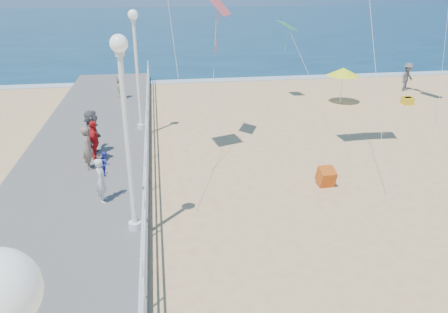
{
  "coord_description": "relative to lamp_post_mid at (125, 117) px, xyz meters",
  "views": [
    {
      "loc": [
        -4.51,
        -10.89,
        6.93
      ],
      "look_at": [
        -2.5,
        2.0,
        1.6
      ],
      "focal_mm": 35.0,
      "sensor_mm": 36.0,
      "label": 1
    }
  ],
  "objects": [
    {
      "name": "ground",
      "position": [
        5.35,
        0.0,
        -3.66
      ],
      "size": [
        160.0,
        160.0,
        0.0
      ],
      "primitive_type": "plane",
      "color": "#E8BB79",
      "rests_on": "ground"
    },
    {
      "name": "ocean",
      "position": [
        5.35,
        65.0,
        -3.65
      ],
      "size": [
        160.0,
        90.0,
        0.05
      ],
      "primitive_type": "cube",
      "color": "#0C304B",
      "rests_on": "ground"
    },
    {
      "name": "surf_line",
      "position": [
        5.35,
        20.5,
        -3.63
      ],
      "size": [
        160.0,
        1.2,
        0.04
      ],
      "primitive_type": "cube",
      "color": "white",
      "rests_on": "ground"
    },
    {
      "name": "boardwalk",
      "position": [
        -2.15,
        0.0,
        -3.46
      ],
      "size": [
        5.0,
        44.0,
        0.4
      ],
      "primitive_type": "cube",
      "color": "slate",
      "rests_on": "ground"
    },
    {
      "name": "railing",
      "position": [
        0.3,
        0.0,
        -2.41
      ],
      "size": [
        0.05,
        42.0,
        0.55
      ],
      "color": "white",
      "rests_on": "boardwalk"
    },
    {
      "name": "lamp_post_mid",
      "position": [
        0.0,
        0.0,
        0.0
      ],
      "size": [
        0.44,
        0.44,
        5.32
      ],
      "color": "white",
      "rests_on": "boardwalk"
    },
    {
      "name": "lamp_post_far",
      "position": [
        0.0,
        9.0,
        0.0
      ],
      "size": [
        0.44,
        0.44,
        5.32
      ],
      "color": "white",
      "rests_on": "boardwalk"
    },
    {
      "name": "woman_holding_toddler",
      "position": [
        -1.03,
        1.79,
        -2.53
      ],
      "size": [
        0.37,
        0.55,
        1.46
      ],
      "primitive_type": "imported",
      "rotation": [
        0.0,
        0.0,
        1.53
      ],
      "color": "silver",
      "rests_on": "boardwalk"
    },
    {
      "name": "toddler_held",
      "position": [
        -0.88,
        1.94,
        -2.03
      ],
      "size": [
        0.31,
        0.39,
        0.77
      ],
      "primitive_type": "imported",
      "rotation": [
        0.0,
        0.0,
        1.53
      ],
      "color": "#323BBE",
      "rests_on": "boardwalk"
    },
    {
      "name": "spectator_2",
      "position": [
        -1.97,
        -4.04,
        -2.39
      ],
      "size": [
        0.74,
        1.17,
        1.74
      ],
      "primitive_type": "imported",
      "rotation": [
        0.0,
        0.0,
        1.49
      ],
      "color": "#5C5C61",
      "rests_on": "boardwalk"
    },
    {
      "name": "spectator_3",
      "position": [
        -1.62,
        5.08,
        -2.44
      ],
      "size": [
        0.42,
        0.97,
        1.65
      ],
      "primitive_type": "imported",
      "rotation": [
        0.0,
        0.0,
        1.59
      ],
      "color": "red",
      "rests_on": "boardwalk"
    },
    {
      "name": "spectator_5",
      "position": [
        -1.78,
        5.98,
        -2.35
      ],
      "size": [
        0.85,
        1.76,
        1.82
      ],
      "primitive_type": "imported",
      "rotation": [
        0.0,
        0.0,
        1.76
      ],
      "color": "#5A595E",
      "rests_on": "boardwalk"
    },
    {
      "name": "spectator_6",
      "position": [
        -1.78,
        4.53,
        -2.45
      ],
      "size": [
        0.44,
        0.62,
        1.62
      ],
      "primitive_type": "imported",
      "rotation": [
        0.0,
        0.0,
        1.66
      ],
      "color": "#806B58",
      "rests_on": "boardwalk"
    },
    {
      "name": "beach_walker_a",
      "position": [
        17.23,
        15.57,
        -2.75
      ],
      "size": [
        1.36,
        1.2,
        1.82
      ],
      "primitive_type": "imported",
      "rotation": [
        0.0,
        0.0,
        0.57
      ],
      "color": "#555459",
      "rests_on": "ground"
    },
    {
      "name": "beach_walker_c",
      "position": [
        -1.24,
        14.76,
        -2.75
      ],
      "size": [
        0.69,
        0.95,
        1.82
      ],
      "primitive_type": "imported",
      "rotation": [
        0.0,
        0.0,
        -1.44
      ],
      "color": "#807758",
      "rests_on": "ground"
    },
    {
      "name": "box_kite",
      "position": [
        6.63,
        2.55,
        -3.36
      ],
      "size": [
        0.58,
        0.73,
        0.74
      ],
      "primitive_type": "cube",
      "rotation": [
        0.31,
        0.0,
        0.04
      ],
      "color": "red",
      "rests_on": "ground"
    },
    {
      "name": "beach_umbrella",
      "position": [
        11.58,
        13.03,
        -1.75
      ],
      "size": [
        1.9,
        1.9,
        2.14
      ],
      "color": "white",
      "rests_on": "ground"
    },
    {
      "name": "beach_chair_left",
      "position": [
        15.57,
        12.49,
        -3.46
      ],
      "size": [
        0.55,
        0.55,
        0.4
      ],
      "primitive_type": "cube",
      "color": "orange",
      "rests_on": "ground"
    },
    {
      "name": "beach_chair_right",
      "position": [
        15.47,
        12.29,
        -3.46
      ],
      "size": [
        0.55,
        0.55,
        0.4
      ],
      "primitive_type": "cube",
      "color": "yellow",
      "rests_on": "ground"
    },
    {
      "name": "kite_diamond_pink",
      "position": [
        3.41,
        7.38,
        2.38
      ],
      "size": [
        1.34,
        1.55,
        0.97
      ],
      "primitive_type": "cube",
      "rotation": [
        0.82,
        0.0,
        1.17
      ],
      "color": "#DF5253"
    },
    {
      "name": "kite_diamond_green",
      "position": [
        8.46,
        14.37,
        0.76
      ],
      "size": [
        1.04,
        1.14,
        0.52
      ],
      "primitive_type": "cube",
      "rotation": [
        0.52,
        0.0,
        1.71
      ],
      "color": "#2AC48A"
    }
  ]
}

